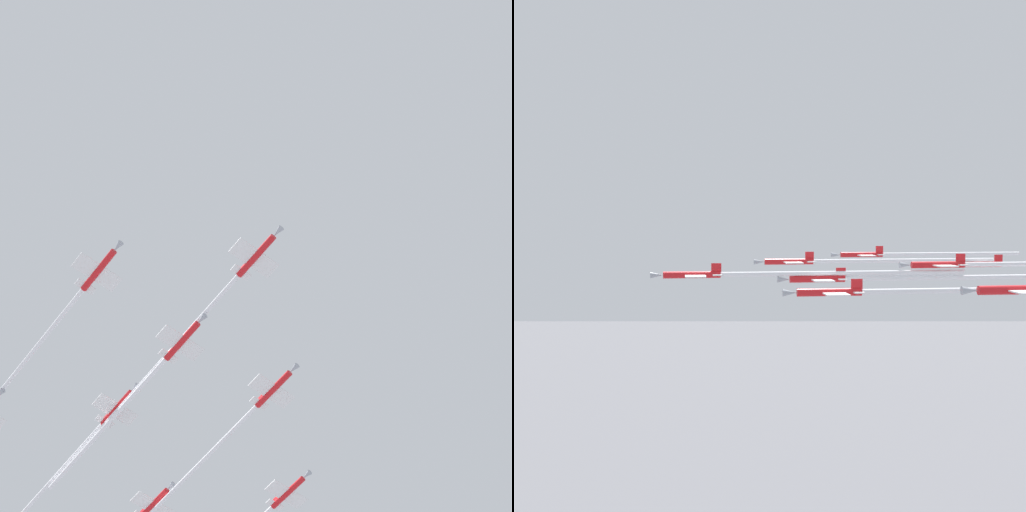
% 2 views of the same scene
% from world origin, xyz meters
% --- Properties ---
extents(jet_lead, '(26.84, 48.22, 2.48)m').
position_xyz_m(jet_lead, '(-13.07, -5.27, 132.99)').
color(jet_lead, red).
extents(jet_port_inner, '(23.41, 41.78, 2.48)m').
position_xyz_m(jet_port_inner, '(-22.51, -28.72, 131.85)').
color(jet_port_inner, red).
extents(jet_starboard_inner, '(24.23, 43.31, 2.48)m').
position_xyz_m(jet_starboard_inner, '(11.99, -11.17, 133.75)').
color(jet_starboard_inner, red).
extents(jet_port_outer, '(25.42, 45.54, 2.48)m').
position_xyz_m(jet_port_outer, '(-3.68, -22.91, 132.04)').
color(jet_port_outer, red).
extents(jet_center_rear, '(21.96, 39.06, 2.48)m').
position_xyz_m(jet_center_rear, '(37.22, -17.40, 133.86)').
color(jet_center_rear, red).
extents(jet_port_trail, '(27.66, 49.76, 2.48)m').
position_xyz_m(jet_port_trail, '(7.29, -43.51, 134.29)').
color(jet_port_trail, red).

